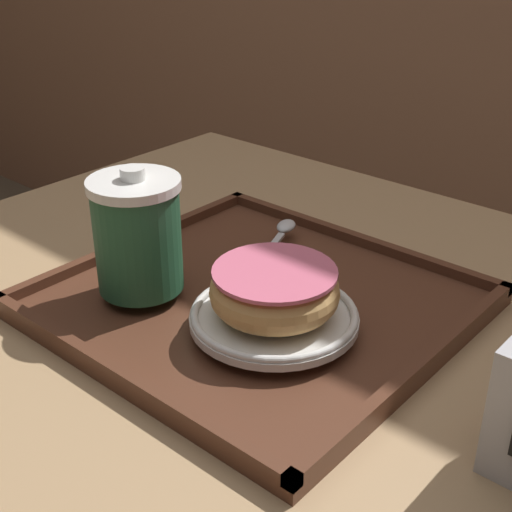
% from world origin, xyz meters
% --- Properties ---
extents(cafe_table, '(0.91, 0.87, 0.76)m').
position_xyz_m(cafe_table, '(0.00, 0.00, 0.57)').
color(cafe_table, tan).
rests_on(cafe_table, ground_plane).
extents(serving_tray, '(0.40, 0.38, 0.02)m').
position_xyz_m(serving_tray, '(0.03, 0.01, 0.77)').
color(serving_tray, '#512D1E').
rests_on(serving_tray, cafe_table).
extents(coffee_cup_front, '(0.10, 0.10, 0.13)m').
position_xyz_m(coffee_cup_front, '(-0.07, -0.06, 0.85)').
color(coffee_cup_front, '#235638').
rests_on(coffee_cup_front, serving_tray).
extents(plate_with_chocolate_donut, '(0.17, 0.17, 0.01)m').
position_xyz_m(plate_with_chocolate_donut, '(0.08, -0.02, 0.79)').
color(plate_with_chocolate_donut, white).
rests_on(plate_with_chocolate_donut, serving_tray).
extents(donut_chocolate_glazed, '(0.13, 0.13, 0.04)m').
position_xyz_m(donut_chocolate_glazed, '(0.08, -0.02, 0.82)').
color(donut_chocolate_glazed, tan).
rests_on(donut_chocolate_glazed, plate_with_chocolate_donut).
extents(spoon, '(0.06, 0.13, 0.01)m').
position_xyz_m(spoon, '(-0.04, 0.13, 0.79)').
color(spoon, silver).
rests_on(spoon, serving_tray).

